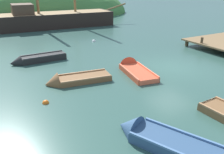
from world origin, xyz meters
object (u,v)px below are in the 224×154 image
object	(u,v)px
rowboat_near_dock	(133,70)
rowboat_far	(160,141)
sailing_ship	(55,22)
rowboat_outer_left	(73,81)
buoy_white	(94,42)
buoy_orange	(46,103)
rowboat_center	(37,60)

from	to	relation	value
rowboat_near_dock	rowboat_far	xyz separation A→B (m)	(-3.05, -6.18, 0.04)
sailing_ship	rowboat_outer_left	xyz separation A→B (m)	(-4.12, -16.95, -0.53)
rowboat_outer_left	sailing_ship	bearing A→B (deg)	-95.78
buoy_white	buoy_orange	bearing A→B (deg)	-125.36
buoy_orange	buoy_white	distance (m)	11.76
rowboat_near_dock	rowboat_center	world-z (taller)	rowboat_near_dock
sailing_ship	buoy_white	size ratio (longest dim) A/B	45.91
sailing_ship	rowboat_center	size ratio (longest dim) A/B	4.34
buoy_orange	rowboat_far	bearing A→B (deg)	-60.94
rowboat_near_dock	buoy_white	world-z (taller)	rowboat_near_dock
rowboat_far	buoy_orange	bearing A→B (deg)	4.87
rowboat_center	buoy_orange	bearing A→B (deg)	79.66
sailing_ship	rowboat_center	bearing A→B (deg)	-108.14
rowboat_near_dock	rowboat_center	bearing A→B (deg)	54.92
rowboat_far	rowboat_near_dock	bearing A→B (deg)	-50.42
buoy_white	rowboat_outer_left	bearing A→B (deg)	-121.84
rowboat_outer_left	buoy_white	bearing A→B (deg)	-113.96
rowboat_near_dock	rowboat_far	world-z (taller)	rowboat_near_dock
sailing_ship	rowboat_far	size ratio (longest dim) A/B	4.10
rowboat_center	buoy_white	bearing A→B (deg)	-150.28
buoy_orange	buoy_white	world-z (taller)	buoy_white
rowboat_outer_left	rowboat_center	world-z (taller)	rowboat_outer_left
rowboat_outer_left	rowboat_far	distance (m)	6.36
sailing_ship	rowboat_near_dock	world-z (taller)	sailing_ship
buoy_orange	buoy_white	xyz separation A→B (m)	(6.81, 9.59, 0.00)
sailing_ship	buoy_orange	xyz separation A→B (m)	(-5.99, -18.59, -0.61)
sailing_ship	rowboat_center	distance (m)	13.42
buoy_orange	sailing_ship	bearing A→B (deg)	72.15
rowboat_outer_left	buoy_white	distance (m)	9.36
rowboat_near_dock	sailing_ship	bearing A→B (deg)	8.67
rowboat_center	buoy_orange	size ratio (longest dim) A/B	12.25
sailing_ship	buoy_white	bearing A→B (deg)	-81.11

